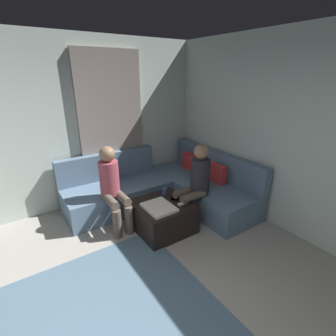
% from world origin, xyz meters
% --- Properties ---
extents(wall_left, '(0.12, 6.00, 2.70)m').
position_xyz_m(wall_left, '(-2.94, 0.00, 1.35)').
color(wall_left, silver).
rests_on(wall_left, ground_plane).
extents(curtain_panel, '(0.06, 1.10, 2.50)m').
position_xyz_m(curtain_panel, '(-2.84, 1.30, 1.25)').
color(curtain_panel, gray).
rests_on(curtain_panel, ground_plane).
extents(sectional_couch, '(2.10, 2.55, 0.87)m').
position_xyz_m(sectional_couch, '(-2.08, 1.88, 0.28)').
color(sectional_couch, slate).
rests_on(sectional_couch, ground_plane).
extents(ottoman, '(0.76, 0.76, 0.42)m').
position_xyz_m(ottoman, '(-1.45, 1.42, 0.21)').
color(ottoman, black).
rests_on(ottoman, ground_plane).
extents(folded_blanket, '(0.44, 0.36, 0.04)m').
position_xyz_m(folded_blanket, '(-1.35, 1.30, 0.44)').
color(folded_blanket, white).
rests_on(folded_blanket, ottoman).
extents(coffee_mug, '(0.08, 0.08, 0.10)m').
position_xyz_m(coffee_mug, '(-1.67, 1.60, 0.47)').
color(coffee_mug, '#334C72').
rests_on(coffee_mug, ottoman).
extents(game_remote, '(0.05, 0.15, 0.02)m').
position_xyz_m(game_remote, '(-1.27, 1.64, 0.43)').
color(game_remote, white).
rests_on(game_remote, ottoman).
extents(person_on_couch_back, '(0.30, 0.60, 1.20)m').
position_xyz_m(person_on_couch_back, '(-1.37, 1.93, 0.66)').
color(person_on_couch_back, brown).
rests_on(person_on_couch_back, ground_plane).
extents(person_on_couch_side, '(0.60, 0.30, 1.20)m').
position_xyz_m(person_on_couch_side, '(-1.93, 0.88, 0.66)').
color(person_on_couch_side, brown).
rests_on(person_on_couch_side, ground_plane).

